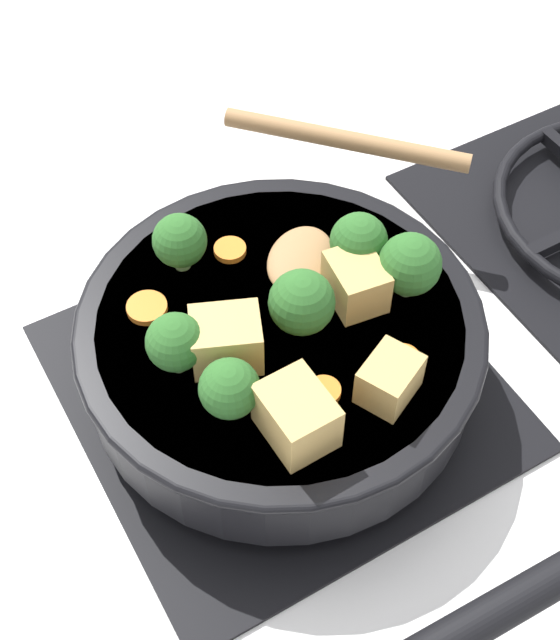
% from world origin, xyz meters
% --- Properties ---
extents(ground_plane, '(2.40, 2.40, 0.00)m').
position_xyz_m(ground_plane, '(0.00, 0.00, 0.00)').
color(ground_plane, white).
extents(front_burner_grate, '(0.31, 0.31, 0.03)m').
position_xyz_m(front_burner_grate, '(0.00, 0.00, 0.01)').
color(front_burner_grate, black).
rests_on(front_burner_grate, ground_plane).
extents(skillet_pan, '(0.40, 0.30, 0.06)m').
position_xyz_m(skillet_pan, '(0.00, -0.00, 0.06)').
color(skillet_pan, black).
rests_on(skillet_pan, front_burner_grate).
extents(wooden_spoon, '(0.22, 0.22, 0.02)m').
position_xyz_m(wooden_spoon, '(-0.09, 0.09, 0.09)').
color(wooden_spoon, '#A87A4C').
rests_on(wooden_spoon, skillet_pan).
extents(tofu_cube_center_large, '(0.05, 0.04, 0.04)m').
position_xyz_m(tofu_cube_center_large, '(0.01, 0.06, 0.10)').
color(tofu_cube_center_large, tan).
rests_on(tofu_cube_center_large, skillet_pan).
extents(tofu_cube_near_handle, '(0.05, 0.04, 0.04)m').
position_xyz_m(tofu_cube_near_handle, '(0.08, -0.04, 0.11)').
color(tofu_cube_near_handle, tan).
rests_on(tofu_cube_near_handle, skillet_pan).
extents(tofu_cube_east_chunk, '(0.05, 0.05, 0.03)m').
position_xyz_m(tofu_cube_east_chunk, '(0.09, 0.03, 0.10)').
color(tofu_cube_east_chunk, tan).
rests_on(tofu_cube_east_chunk, skillet_pan).
extents(tofu_cube_west_chunk, '(0.05, 0.06, 0.04)m').
position_xyz_m(tofu_cube_west_chunk, '(0.01, -0.05, 0.10)').
color(tofu_cube_west_chunk, tan).
rests_on(tofu_cube_west_chunk, skillet_pan).
extents(broccoli_floret_near_spoon, '(0.04, 0.04, 0.05)m').
position_xyz_m(broccoli_floret_near_spoon, '(-0.08, -0.04, 0.11)').
color(broccoli_floret_near_spoon, '#709956').
rests_on(broccoli_floret_near_spoon, skillet_pan).
extents(broccoli_floret_center_top, '(0.04, 0.04, 0.05)m').
position_xyz_m(broccoli_floret_center_top, '(0.00, -0.08, 0.11)').
color(broccoli_floret_center_top, '#709956').
rests_on(broccoli_floret_center_top, skillet_pan).
extents(broccoli_floret_east_rim, '(0.04, 0.04, 0.05)m').
position_xyz_m(broccoli_floret_east_rim, '(-0.02, 0.07, 0.11)').
color(broccoli_floret_east_rim, '#709956').
rests_on(broccoli_floret_east_rim, skillet_pan).
extents(broccoli_floret_west_rim, '(0.05, 0.05, 0.05)m').
position_xyz_m(broccoli_floret_west_rim, '(0.02, 0.09, 0.11)').
color(broccoli_floret_west_rim, '#709956').
rests_on(broccoli_floret_west_rim, skillet_pan).
extents(broccoli_floret_north_edge, '(0.04, 0.04, 0.05)m').
position_xyz_m(broccoli_floret_north_edge, '(0.05, -0.07, 0.11)').
color(broccoli_floret_north_edge, '#709956').
rests_on(broccoli_floret_north_edge, skillet_pan).
extents(broccoli_floret_south_cluster, '(0.05, 0.05, 0.05)m').
position_xyz_m(broccoli_floret_south_cluster, '(0.01, 0.01, 0.11)').
color(broccoli_floret_south_cluster, '#709956').
rests_on(broccoli_floret_south_cluster, skillet_pan).
extents(carrot_slice_orange_thin, '(0.03, 0.03, 0.01)m').
position_xyz_m(carrot_slice_orange_thin, '(-0.06, -0.08, 0.09)').
color(carrot_slice_orange_thin, orange).
rests_on(carrot_slice_orange_thin, skillet_pan).
extents(carrot_slice_near_center, '(0.02, 0.02, 0.01)m').
position_xyz_m(carrot_slice_near_center, '(0.07, -0.01, 0.09)').
color(carrot_slice_near_center, orange).
rests_on(carrot_slice_near_center, skillet_pan).
extents(carrot_slice_edge_slice, '(0.02, 0.02, 0.01)m').
position_xyz_m(carrot_slice_edge_slice, '(-0.08, 0.00, 0.09)').
color(carrot_slice_edge_slice, orange).
rests_on(carrot_slice_edge_slice, skillet_pan).
extents(carrot_slice_under_broccoli, '(0.02, 0.02, 0.01)m').
position_xyz_m(carrot_slice_under_broccoli, '(0.07, 0.06, 0.09)').
color(carrot_slice_under_broccoli, orange).
rests_on(carrot_slice_under_broccoli, skillet_pan).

